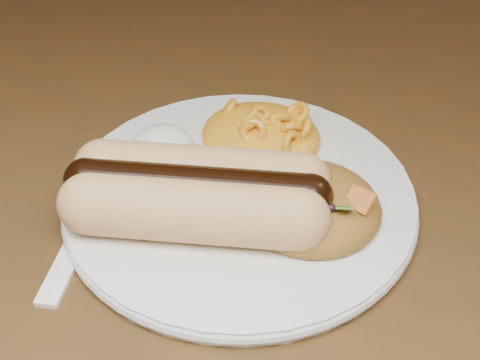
% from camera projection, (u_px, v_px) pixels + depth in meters
% --- Properties ---
extents(table, '(1.60, 0.90, 0.75)m').
position_uv_depth(table, '(345.00, 297.00, 0.54)').
color(table, '#4B2D13').
rests_on(table, floor).
extents(plate, '(0.31, 0.31, 0.01)m').
position_uv_depth(plate, '(240.00, 197.00, 0.48)').
color(plate, silver).
rests_on(plate, table).
extents(hotdog, '(0.15, 0.11, 0.04)m').
position_uv_depth(hotdog, '(197.00, 192.00, 0.44)').
color(hotdog, tan).
rests_on(hotdog, plate).
extents(mac_and_cheese, '(0.11, 0.11, 0.04)m').
position_uv_depth(mac_and_cheese, '(261.00, 121.00, 0.51)').
color(mac_and_cheese, orange).
rests_on(mac_and_cheese, plate).
extents(sour_cream, '(0.06, 0.06, 0.03)m').
position_uv_depth(sour_cream, '(162.00, 140.00, 0.50)').
color(sour_cream, white).
rests_on(sour_cream, plate).
extents(taco_salad, '(0.10, 0.09, 0.04)m').
position_uv_depth(taco_salad, '(311.00, 195.00, 0.45)').
color(taco_salad, '#BB5125').
rests_on(taco_salad, plate).
extents(fork, '(0.04, 0.12, 0.00)m').
position_uv_depth(fork, '(74.00, 248.00, 0.45)').
color(fork, white).
rests_on(fork, table).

